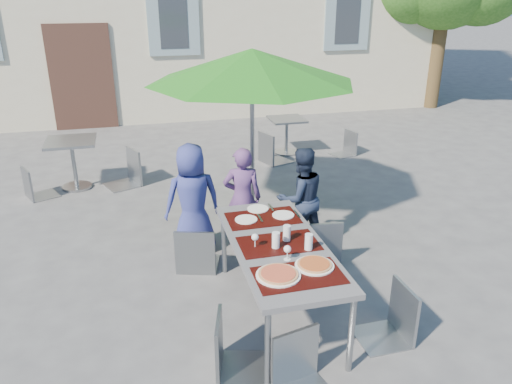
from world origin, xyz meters
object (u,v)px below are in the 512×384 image
object	(u,v)px
dining_table	(279,249)
child_0	(193,200)
bg_chair_l_0	(31,165)
bg_chair_r_0	(125,146)
chair_1	(256,216)
cafe_table_0	(73,155)
patio_umbrella	(252,67)
chair_5	(303,333)
chair_3	(231,313)
child_1	(242,198)
bg_chair_r_1	(348,129)
bg_chair_l_1	(271,129)
pizza_near_right	(314,265)
cafe_table_1	(287,131)
pizza_near_left	(278,274)
chair_0	(195,223)
child_2	(301,198)
chair_2	(320,214)

from	to	relation	value
dining_table	child_0	xyz separation A→B (m)	(-0.59, 1.42, -0.05)
bg_chair_l_0	bg_chair_r_0	bearing A→B (deg)	9.52
dining_table	chair_1	xyz separation A→B (m)	(0.06, 1.08, -0.17)
chair_1	cafe_table_0	world-z (taller)	chair_1
chair_1	patio_umbrella	bearing A→B (deg)	78.07
chair_5	bg_chair_r_0	xyz separation A→B (m)	(-1.20, 4.79, 0.09)
chair_1	chair_3	xyz separation A→B (m)	(-0.63, -1.70, 0.02)
child_1	chair_5	xyz separation A→B (m)	(-0.09, -2.38, -0.08)
chair_1	bg_chair_r_1	size ratio (longest dim) A/B	1.08
bg_chair_l_1	bg_chair_r_1	xyz separation A→B (m)	(1.48, 0.11, -0.13)
pizza_near_right	cafe_table_0	size ratio (longest dim) A/B	0.42
bg_chair_r_0	cafe_table_1	size ratio (longest dim) A/B	1.59
chair_3	bg_chair_l_0	bearing A→B (deg)	116.01
pizza_near_left	chair_0	distance (m)	1.59
chair_1	chair_3	bearing A→B (deg)	-110.45
child_0	chair_1	bearing A→B (deg)	147.10
dining_table	child_1	xyz separation A→B (m)	(-0.01, 1.41, -0.08)
child_0	bg_chair_r_1	size ratio (longest dim) A/B	1.56
bg_chair_r_0	bg_chair_l_1	bearing A→B (deg)	10.39
chair_5	dining_table	bearing A→B (deg)	84.06
child_2	bg_chair_r_0	size ratio (longest dim) A/B	1.15
chair_0	pizza_near_right	bearing A→B (deg)	-61.27
child_1	cafe_table_0	bearing A→B (deg)	-38.06
chair_2	bg_chair_l_1	xyz separation A→B (m)	(0.45, 3.49, -0.00)
chair_2	cafe_table_1	bearing A→B (deg)	77.48
child_1	bg_chair_l_1	distance (m)	3.09
chair_2	child_2	bearing A→B (deg)	97.21
chair_5	cafe_table_0	bearing A→B (deg)	112.28
chair_5	patio_umbrella	size ratio (longest dim) A/B	0.36
dining_table	bg_chair_r_0	distance (m)	4.04
child_0	child_2	xyz separation A→B (m)	(1.23, -0.17, -0.04)
chair_0	bg_chair_r_1	bearing A→B (deg)	46.14
chair_2	cafe_table_1	size ratio (longest dim) A/B	1.56
chair_0	cafe_table_1	bearing A→B (deg)	59.46
patio_umbrella	child_1	bearing A→B (deg)	-112.51
chair_5	chair_3	bearing A→B (deg)	143.29
chair_3	bg_chair_l_0	xyz separation A→B (m)	(-2.06, 4.22, -0.03)
bg_chair_l_1	patio_umbrella	bearing A→B (deg)	-112.18
chair_3	cafe_table_1	bearing A→B (deg)	68.06
cafe_table_1	bg_chair_r_1	xyz separation A→B (m)	(1.06, -0.34, 0.06)
patio_umbrella	bg_chair_l_1	distance (m)	2.70
patio_umbrella	bg_chair_r_1	world-z (taller)	patio_umbrella
cafe_table_0	cafe_table_1	world-z (taller)	cafe_table_0
bg_chair_l_0	child_0	bearing A→B (deg)	-46.79
cafe_table_0	bg_chair_r_0	bearing A→B (deg)	-2.46
dining_table	chair_1	size ratio (longest dim) A/B	2.06
cafe_table_0	dining_table	bearing A→B (deg)	-61.68
dining_table	chair_5	xyz separation A→B (m)	(-0.10, -0.97, -0.16)
patio_umbrella	chair_2	bearing A→B (deg)	-72.48
child_0	bg_chair_r_1	distance (m)	4.37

